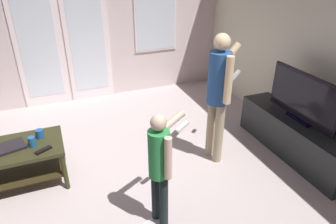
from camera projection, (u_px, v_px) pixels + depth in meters
ground_plane at (108, 200)px, 3.18m from camera, size 5.45×5.41×0.02m
wall_back_with_doors at (68, 26)px, 4.80m from camera, size 5.45×0.09×2.60m
wall_right_plain at (333, 52)px, 3.47m from camera, size 0.06×5.41×2.57m
coffee_table at (16, 158)px, 3.25m from camera, size 0.99×0.61×0.48m
tv_stand at (295, 137)px, 3.81m from camera, size 0.42×1.68×0.48m
flat_screen_tv at (303, 98)px, 3.56m from camera, size 0.08×1.03×0.59m
person_adult at (219, 89)px, 3.43m from camera, size 0.54×0.46×1.55m
person_child at (160, 162)px, 2.60m from camera, size 0.48×0.41×1.16m
laptop_closed at (7, 148)px, 3.16m from camera, size 0.40×0.32×0.03m
cup_near_edge at (32, 142)px, 3.18m from camera, size 0.07×0.07×0.11m
cup_by_laptop at (40, 134)px, 3.34m from camera, size 0.08×0.08×0.10m
tv_remote_black at (43, 150)px, 3.13m from camera, size 0.17×0.13×0.02m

